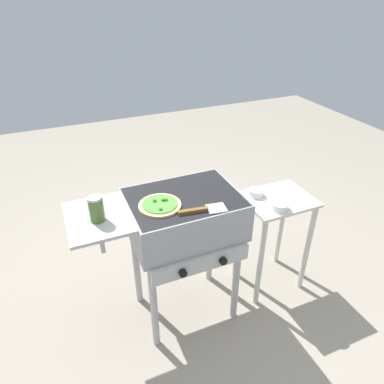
% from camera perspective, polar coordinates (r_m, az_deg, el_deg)
% --- Properties ---
extents(ground_plane, '(8.00, 8.00, 0.00)m').
position_cam_1_polar(ground_plane, '(2.56, -1.08, -18.18)').
color(ground_plane, gray).
extents(grill, '(0.96, 0.53, 0.90)m').
position_cam_1_polar(grill, '(2.04, -1.61, -4.37)').
color(grill, gray).
rests_on(grill, ground_plane).
extents(pizza_veggie, '(0.23, 0.23, 0.03)m').
position_cam_1_polar(pizza_veggie, '(1.89, -5.24, -2.09)').
color(pizza_veggie, '#E0C17F').
rests_on(pizza_veggie, grill).
extents(sauce_jar, '(0.08, 0.08, 0.14)m').
position_cam_1_polar(sauce_jar, '(1.80, -15.30, -2.68)').
color(sauce_jar, '#4C6B2D').
rests_on(sauce_jar, grill).
extents(spatula, '(0.27, 0.10, 0.02)m').
position_cam_1_polar(spatula, '(1.84, 1.76, -2.91)').
color(spatula, '#B7BABF').
rests_on(spatula, grill).
extents(prep_table, '(0.44, 0.36, 0.73)m').
position_cam_1_polar(prep_table, '(2.45, 13.26, -5.04)').
color(prep_table, beige).
rests_on(prep_table, ground_plane).
extents(topping_bowl_near, '(0.10, 0.10, 0.04)m').
position_cam_1_polar(topping_bowl_near, '(2.33, 10.39, -0.15)').
color(topping_bowl_near, silver).
rests_on(topping_bowl_near, prep_table).
extents(topping_bowl_far, '(0.11, 0.11, 0.04)m').
position_cam_1_polar(topping_bowl_far, '(2.22, 14.08, -2.28)').
color(topping_bowl_far, silver).
rests_on(topping_bowl_far, prep_table).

